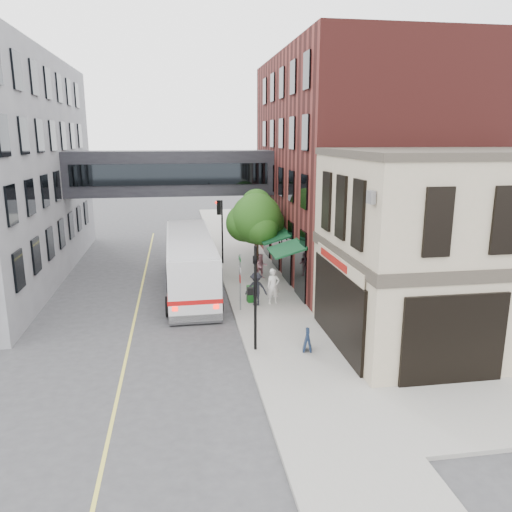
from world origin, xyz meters
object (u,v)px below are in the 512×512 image
object	(u,v)px
bus	(190,260)
sandwich_board	(307,340)
pedestrian_c	(256,289)
newspaper_box	(251,294)
pedestrian_a	(273,286)
pedestrian_b	(261,266)

from	to	relation	value
bus	sandwich_board	size ratio (longest dim) A/B	12.88
bus	pedestrian_c	xyz separation A→B (m)	(3.37, -3.79, -0.75)
bus	newspaper_box	size ratio (longest dim) A/B	13.22
sandwich_board	pedestrian_a	bearing A→B (deg)	106.81
pedestrian_a	sandwich_board	bearing A→B (deg)	-94.79
bus	pedestrian_b	world-z (taller)	bus
bus	pedestrian_b	distance (m)	4.79
pedestrian_a	newspaper_box	distance (m)	1.32
bus	pedestrian_b	size ratio (longest dim) A/B	7.63
pedestrian_a	sandwich_board	distance (m)	6.23
pedestrian_a	pedestrian_b	size ratio (longest dim) A/B	1.23
pedestrian_a	sandwich_board	xyz separation A→B (m)	(0.27, -6.21, -0.50)
pedestrian_c	newspaper_box	size ratio (longest dim) A/B	1.99
pedestrian_a	pedestrian_c	distance (m)	0.95
pedestrian_c	newspaper_box	distance (m)	0.75
pedestrian_b	pedestrian_c	distance (m)	5.26
pedestrian_b	pedestrian_c	xyz separation A→B (m)	(-1.15, -5.13, 0.12)
pedestrian_b	sandwich_board	size ratio (longest dim) A/B	1.69
pedestrian_a	newspaper_box	bearing A→B (deg)	149.57
newspaper_box	sandwich_board	size ratio (longest dim) A/B	0.97
newspaper_box	bus	bearing A→B (deg)	128.18
pedestrian_a	pedestrian_b	xyz separation A→B (m)	(0.21, 5.03, -0.18)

